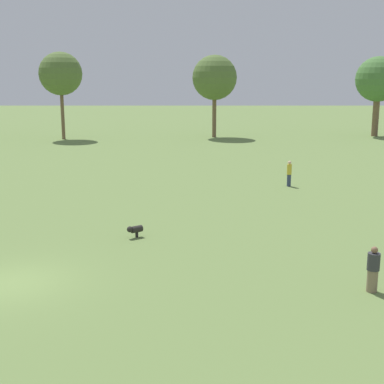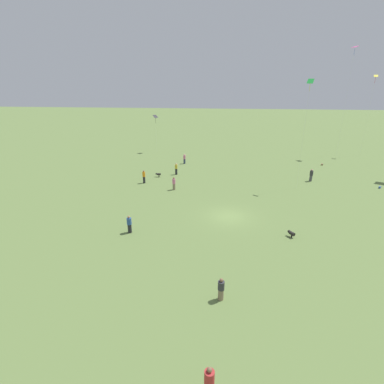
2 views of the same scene
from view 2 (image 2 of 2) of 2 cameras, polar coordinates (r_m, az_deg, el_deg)
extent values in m
plane|color=olive|center=(32.17, 6.97, -4.63)|extent=(240.00, 240.00, 0.00)
cylinder|color=#333D5B|center=(51.59, -1.44, 5.87)|extent=(0.34, 0.34, 0.81)
cylinder|color=pink|center=(51.40, -1.45, 6.66)|extent=(0.40, 0.40, 0.65)
sphere|color=beige|center=(51.29, -1.46, 7.14)|extent=(0.24, 0.24, 0.24)
cylinder|color=#232328|center=(42.35, -9.10, 2.30)|extent=(0.44, 0.44, 0.93)
cylinder|color=orange|center=(42.10, -9.17, 3.34)|extent=(0.51, 0.51, 0.68)
sphere|color=brown|center=(41.96, -9.20, 3.94)|extent=(0.24, 0.24, 0.24)
cylinder|color=#4C4C51|center=(45.85, 21.68, 2.44)|extent=(0.52, 0.52, 0.84)
cylinder|color=#333338|center=(45.63, 21.80, 3.36)|extent=(0.61, 0.61, 0.70)
sphere|color=tan|center=(45.50, 21.88, 3.92)|extent=(0.24, 0.24, 0.24)
cylinder|color=#847056|center=(20.99, 5.51, -18.84)|extent=(0.52, 0.52, 0.80)
cylinder|color=#333338|center=(20.54, 5.58, -17.32)|extent=(0.61, 0.61, 0.62)
sphere|color=brown|center=(20.28, 5.62, -16.36)|extent=(0.24, 0.24, 0.24)
cylinder|color=#847056|center=(39.38, -3.45, 1.02)|extent=(0.47, 0.47, 0.83)
cylinder|color=pink|center=(39.13, -3.48, 2.04)|extent=(0.56, 0.56, 0.66)
sphere|color=brown|center=(38.99, -3.49, 2.67)|extent=(0.24, 0.24, 0.24)
cylinder|color=#232328|center=(29.20, -11.78, -6.80)|extent=(0.40, 0.40, 0.86)
cylinder|color=#2D5193|center=(28.86, -11.89, -5.47)|extent=(0.47, 0.47, 0.65)
sphere|color=#A87A56|center=(28.67, -11.95, -4.68)|extent=(0.24, 0.24, 0.24)
cylinder|color=#232328|center=(45.67, -3.02, 3.92)|extent=(0.36, 0.36, 0.93)
cylinder|color=gold|center=(45.46, -3.04, 4.84)|extent=(0.42, 0.42, 0.60)
sphere|color=tan|center=(45.34, -3.05, 5.35)|extent=(0.24, 0.24, 0.24)
cylinder|color=#B72D2D|center=(15.78, 3.33, -31.84)|extent=(0.65, 0.65, 0.75)
sphere|color=brown|center=(15.39, 3.37, -30.72)|extent=(0.24, 0.24, 0.24)
cube|color=green|center=(40.37, 21.65, 19.05)|extent=(0.81, 0.88, 0.54)
cylinder|color=yellow|center=(40.39, 21.52, 18.08)|extent=(0.04, 0.04, 0.95)
cylinder|color=silver|center=(40.99, 20.40, 9.69)|extent=(0.01, 0.01, 13.44)
cube|color=#E54C99|center=(62.40, 28.67, 23.11)|extent=(1.23, 1.21, 0.29)
cylinder|color=blue|center=(62.34, 28.53, 22.38)|extent=(0.04, 0.04, 1.07)
cylinder|color=silver|center=(62.36, 27.15, 14.64)|extent=(0.01, 0.01, 18.70)
cube|color=black|center=(59.61, -6.98, 14.11)|extent=(1.11, 1.09, 0.52)
cylinder|color=black|center=(59.71, -6.95, 13.36)|extent=(0.04, 0.04, 1.06)
cylinder|color=silver|center=(60.11, -6.84, 10.85)|extent=(0.01, 0.01, 6.88)
cube|color=yellow|center=(64.89, 31.63, 18.32)|extent=(0.77, 0.82, 0.37)
cylinder|color=red|center=(64.89, 31.50, 17.70)|extent=(0.04, 0.04, 1.04)
cylinder|color=silver|center=(65.23, 30.44, 12.21)|extent=(0.01, 0.01, 14.12)
cylinder|color=black|center=(44.75, -6.33, 3.40)|extent=(0.34, 0.57, 0.30)
sphere|color=black|center=(44.78, -6.79, 3.45)|extent=(0.27, 0.27, 0.27)
cylinder|color=black|center=(44.83, -6.32, 3.05)|extent=(0.13, 0.13, 0.27)
cylinder|color=black|center=(29.26, 18.51, -7.51)|extent=(0.62, 0.56, 0.32)
sphere|color=black|center=(29.45, 18.01, -7.15)|extent=(0.29, 0.29, 0.29)
cylinder|color=black|center=(29.39, 18.45, -7.99)|extent=(0.14, 0.14, 0.24)
cube|color=#A58459|center=(55.18, 23.54, 4.84)|extent=(0.33, 0.38, 0.30)
cube|color=#33518C|center=(47.17, 32.17, 0.75)|extent=(0.44, 0.42, 0.23)
camera|label=1|loc=(29.08, -31.38, 5.23)|focal=50.00mm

